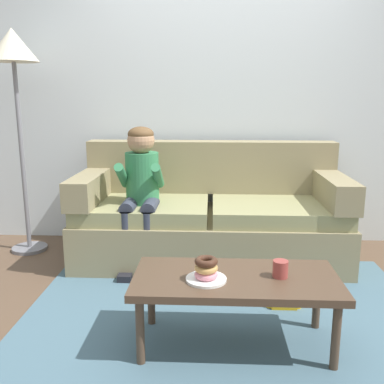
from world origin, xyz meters
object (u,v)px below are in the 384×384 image
Objects in this scene: person_child at (141,183)px; floor_lamp at (14,63)px; donut at (206,275)px; coffee_table at (236,284)px; toy_controller at (283,305)px; mug at (280,269)px; couch at (210,218)px.

floor_lamp is at bearing 163.85° from person_child.
person_child reaches higher than donut.
person_child is at bearing 121.49° from coffee_table.
coffee_table reaches higher than toy_controller.
mug reaches higher than coffee_table.
donut is at bearing -158.85° from coffee_table.
coffee_table is at bearing 21.15° from donut.
couch reaches higher than mug.
toy_controller is 2.77m from floor_lamp.
couch reaches higher than toy_controller.
person_child is at bearing 152.26° from toy_controller.
mug is (0.23, 0.00, 0.09)m from coffee_table.
toy_controller is 0.12× the size of floor_lamp.
donut reaches higher than toy_controller.
person_child is 12.24× the size of mug.
person_child is 1.38m from toy_controller.
person_child is at bearing 114.12° from donut.
floor_lamp is (-2.07, 0.98, 1.56)m from toy_controller.
toy_controller is (0.49, 0.49, -0.41)m from donut.
coffee_table is 2.55m from floor_lamp.
coffee_table is at bearing -58.51° from person_child.
toy_controller is (0.10, 0.43, -0.42)m from mug.
couch is 1.32m from coffee_table.
mug is at bearing -74.15° from couch.
mug is 0.61m from toy_controller.
person_child is 1.30m from donut.
couch is at bearing 105.85° from mug.
coffee_table is 0.98× the size of person_child.
donut is at bearing -170.98° from mug.
coffee_table is 4.77× the size of toy_controller.
couch is 1.15× the size of floor_lamp.
couch is 1.05m from toy_controller.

